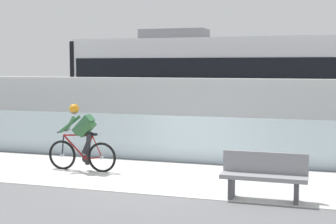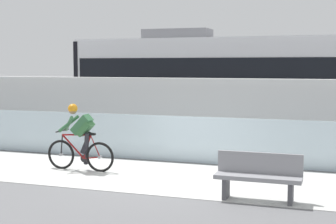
# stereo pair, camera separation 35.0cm
# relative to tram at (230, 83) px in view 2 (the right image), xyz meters

# --- Properties ---
(ground_plane) EXTENTS (200.00, 200.00, 0.00)m
(ground_plane) POSITION_rel_tram_xyz_m (-0.05, -6.85, -1.89)
(ground_plane) COLOR slate
(bike_path_deck) EXTENTS (32.00, 3.20, 0.01)m
(bike_path_deck) POSITION_rel_tram_xyz_m (-0.05, -6.85, -1.89)
(bike_path_deck) COLOR silver
(bike_path_deck) RESTS_ON ground
(glass_parapet) EXTENTS (32.00, 0.05, 1.20)m
(glass_parapet) POSITION_rel_tram_xyz_m (-0.05, -5.00, -1.29)
(glass_parapet) COLOR silver
(glass_parapet) RESTS_ON ground
(concrete_barrier_wall) EXTENTS (32.00, 0.36, 2.15)m
(concrete_barrier_wall) POSITION_rel_tram_xyz_m (-0.05, -3.20, -0.82)
(concrete_barrier_wall) COLOR silver
(concrete_barrier_wall) RESTS_ON ground
(tram_rail_near) EXTENTS (32.00, 0.08, 0.01)m
(tram_rail_near) POSITION_rel_tram_xyz_m (-0.05, -0.72, -1.89)
(tram_rail_near) COLOR #595654
(tram_rail_near) RESTS_ON ground
(tram_rail_far) EXTENTS (32.00, 0.08, 0.01)m
(tram_rail_far) POSITION_rel_tram_xyz_m (-0.05, 0.72, -1.89)
(tram_rail_far) COLOR #595654
(tram_rail_far) RESTS_ON ground
(tram) EXTENTS (11.06, 2.54, 3.81)m
(tram) POSITION_rel_tram_xyz_m (0.00, 0.00, 0.00)
(tram) COLOR silver
(tram) RESTS_ON ground
(cyclist_on_bike) EXTENTS (1.77, 0.58, 1.61)m
(cyclist_on_bike) POSITION_rel_tram_xyz_m (-2.20, -6.85, -1.11)
(cyclist_on_bike) COLOR black
(cyclist_on_bike) RESTS_ON ground
(bench) EXTENTS (1.60, 0.45, 0.89)m
(bench) POSITION_rel_tram_xyz_m (2.25, -8.14, -1.41)
(bench) COLOR gray
(bench) RESTS_ON ground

